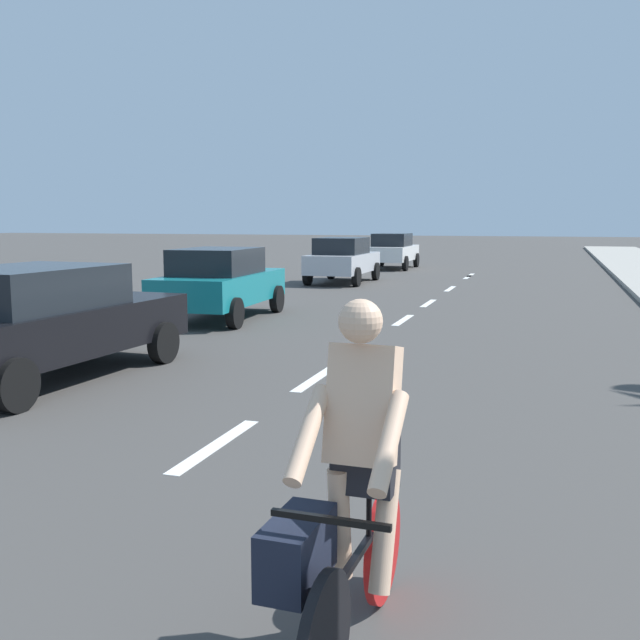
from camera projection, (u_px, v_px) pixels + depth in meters
name	position (u px, v px, depth m)	size (l,w,h in m)	color
ground_plane	(419.00, 310.00, 17.93)	(160.00, 160.00, 0.00)	#423F3D
lane_stripe_2	(216.00, 445.00, 7.19)	(0.16, 1.80, 0.01)	white
lane_stripe_3	(317.00, 378.00, 10.23)	(0.16, 1.80, 0.01)	white
lane_stripe_4	(403.00, 320.00, 16.08)	(0.16, 1.80, 0.01)	white
lane_stripe_5	(428.00, 303.00, 19.29)	(0.16, 1.80, 0.01)	white
lane_stripe_6	(450.00, 289.00, 23.30)	(0.16, 1.80, 0.01)	white
lane_stripe_7	(470.00, 275.00, 28.90)	(0.16, 1.80, 0.01)	white
lane_stripe_8	(468.00, 277.00, 27.99)	(0.16, 1.80, 0.01)	white
cyclist	(347.00, 496.00, 3.66)	(0.62, 1.71, 1.82)	black
parked_car_black	(38.00, 319.00, 10.02)	(2.28, 4.65, 1.57)	black
parked_car_teal	(220.00, 281.00, 16.18)	(2.07, 4.16, 1.57)	#14727A
parked_car_silver	(343.00, 259.00, 25.42)	(1.87, 4.03, 1.57)	#B7BABF
parked_car_white	(393.00, 250.00, 32.69)	(1.85, 3.95, 1.57)	white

